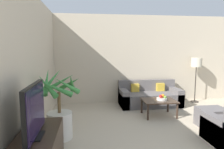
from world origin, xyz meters
The scene contains 12 objects.
wall_back centered at (0.00, 5.72, 1.35)m, with size 8.39×0.06×2.70m.
wall_left centered at (-3.42, 2.84, 1.35)m, with size 0.06×7.29×2.70m.
television centered at (-3.09, 2.08, 0.91)m, with size 0.18×0.86×0.67m.
potted_palm centered at (-2.96, 3.29, 0.49)m, with size 0.82×0.82×1.32m.
sofa_loveseat centered at (-0.60, 5.22, 0.25)m, with size 1.77×0.82×0.73m.
floor_lamp centered at (0.94, 5.40, 1.18)m, with size 0.32×0.32×1.40m.
coffee_table centered at (-0.66, 4.28, 0.35)m, with size 0.81×0.63×0.40m.
fruit_bowl centered at (-0.60, 4.25, 0.43)m, with size 0.26×0.26×0.06m.
apple_red centered at (-0.63, 4.25, 0.50)m, with size 0.08×0.08×0.08m.
apple_green centered at (-0.54, 4.19, 0.50)m, with size 0.07×0.07×0.07m.
orange_fruit centered at (-0.55, 4.31, 0.50)m, with size 0.08×0.08×0.08m.
ottoman centered at (0.21, 3.44, 0.20)m, with size 0.58×0.47×0.41m.
Camera 1 is at (-2.45, -0.39, 1.66)m, focal length 32.00 mm.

